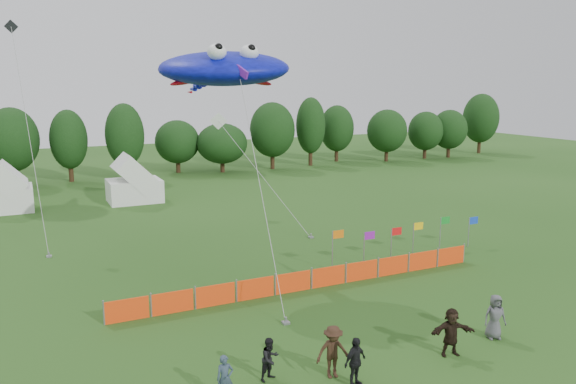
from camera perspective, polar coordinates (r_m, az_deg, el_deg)
name	(u,v)px	position (r m, az deg, el deg)	size (l,w,h in m)	color
ground	(355,351)	(22.58, 6.84, -15.76)	(160.00, 160.00, 0.00)	#234C16
treeline	(148,139)	(63.41, -14.06, 5.25)	(104.57, 8.78, 8.36)	#382314
tent_left	(8,191)	(50.44, -26.54, 0.08)	(3.64, 3.64, 3.21)	white
tent_right	(134,183)	(50.48, -15.36, 0.84)	(4.51, 3.60, 3.18)	white
barrier_fence	(311,279)	(28.41, 2.33, -8.85)	(19.90, 0.06, 1.00)	#FF410E
flag_row	(405,235)	(33.91, 11.85, -4.28)	(10.73, 0.78, 2.22)	gray
spectator_a	(225,378)	(19.18, -6.42, -18.29)	(0.56, 0.37, 1.54)	#314252
spectator_b	(270,359)	(20.24, -1.82, -16.59)	(0.74, 0.58, 1.53)	black
spectator_c	(333,352)	(20.35, 4.59, -15.87)	(1.23, 0.71, 1.90)	#342015
spectator_d	(355,362)	(19.94, 6.84, -16.76)	(1.02, 0.42, 1.74)	black
spectator_e	(495,317)	(24.54, 20.27, -11.79)	(0.89, 0.58, 1.83)	#505055
spectator_f	(451,332)	(22.60, 16.25, -13.50)	(1.73, 0.55, 1.86)	black
stingray_kite	(221,69)	(29.85, -6.77, 12.30)	(8.22, 16.41, 12.08)	#0E16CB
small_kite_white	(238,146)	(43.05, -5.09, 4.69)	(3.51, 11.13, 7.92)	white
small_kite_dark	(26,117)	(38.96, -25.07, 6.93)	(1.49, 7.03, 14.20)	black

